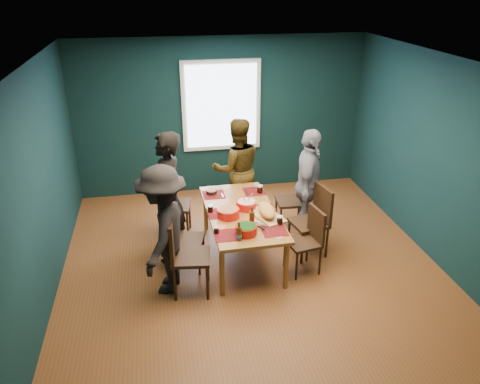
% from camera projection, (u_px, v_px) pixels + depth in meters
% --- Properties ---
extents(room, '(5.01, 5.01, 2.71)m').
position_uv_depth(room, '(246.00, 162.00, 6.09)').
color(room, brown).
rests_on(room, ground).
extents(dining_table, '(0.95, 1.84, 0.69)m').
position_uv_depth(dining_table, '(242.00, 216.00, 6.32)').
color(dining_table, olive).
rests_on(dining_table, floor).
extents(chair_left_far, '(0.51, 0.51, 0.99)m').
position_uv_depth(chair_left_far, '(168.00, 200.00, 6.88)').
color(chair_left_far, '#311D10').
rests_on(chair_left_far, floor).
extents(chair_left_mid, '(0.49, 0.49, 0.87)m').
position_uv_depth(chair_left_mid, '(182.00, 234.00, 6.12)').
color(chair_left_mid, '#311D10').
rests_on(chair_left_mid, floor).
extents(chair_left_near, '(0.51, 0.51, 1.01)m').
position_uv_depth(chair_left_near, '(183.00, 250.00, 5.61)').
color(chair_left_near, '#311D10').
rests_on(chair_left_near, floor).
extents(chair_right_far, '(0.45, 0.45, 0.94)m').
position_uv_depth(chair_right_far, '(297.00, 195.00, 7.09)').
color(chair_right_far, '#311D10').
rests_on(chair_right_far, floor).
extents(chair_right_mid, '(0.53, 0.53, 1.00)m').
position_uv_depth(chair_right_mid, '(315.00, 216.00, 6.42)').
color(chair_right_mid, '#311D10').
rests_on(chair_right_mid, floor).
extents(chair_right_near, '(0.47, 0.47, 0.88)m').
position_uv_depth(chair_right_near, '(309.00, 236.00, 6.06)').
color(chair_right_near, '#311D10').
rests_on(chair_right_near, floor).
extents(person_far_left, '(0.53, 0.72, 1.81)m').
position_uv_depth(person_far_left, '(168.00, 198.00, 6.18)').
color(person_far_left, black).
rests_on(person_far_left, floor).
extents(person_back, '(0.82, 0.65, 1.63)m').
position_uv_depth(person_back, '(237.00, 169.00, 7.33)').
color(person_back, black).
rests_on(person_back, floor).
extents(person_right, '(0.75, 1.06, 1.67)m').
position_uv_depth(person_right, '(308.00, 185.00, 6.73)').
color(person_right, silver).
rests_on(person_right, floor).
extents(person_near_left, '(0.91, 1.20, 1.64)m').
position_uv_depth(person_near_left, '(164.00, 230.00, 5.57)').
color(person_near_left, black).
rests_on(person_near_left, floor).
extents(bowl_salad, '(0.29, 0.29, 0.12)m').
position_uv_depth(bowl_salad, '(228.00, 212.00, 6.12)').
color(bowl_salad, red).
rests_on(bowl_salad, dining_table).
extents(bowl_dumpling, '(0.27, 0.27, 0.25)m').
position_uv_depth(bowl_dumpling, '(246.00, 205.00, 6.34)').
color(bowl_dumpling, red).
rests_on(bowl_dumpling, dining_table).
extents(bowl_herbs, '(0.27, 0.27, 0.12)m').
position_uv_depth(bowl_herbs, '(246.00, 230.00, 5.72)').
color(bowl_herbs, red).
rests_on(bowl_herbs, dining_table).
extents(cutting_board, '(0.46, 0.72, 0.15)m').
position_uv_depth(cutting_board, '(267.00, 212.00, 6.14)').
color(cutting_board, tan).
rests_on(cutting_board, dining_table).
extents(small_bowl, '(0.15, 0.15, 0.06)m').
position_uv_depth(small_bowl, '(211.00, 192.00, 6.78)').
color(small_bowl, black).
rests_on(small_bowl, dining_table).
extents(beer_bottle_a, '(0.07, 0.07, 0.24)m').
position_uv_depth(beer_bottle_a, '(239.00, 234.00, 5.58)').
color(beer_bottle_a, '#46230C').
rests_on(beer_bottle_a, dining_table).
extents(beer_bottle_b, '(0.07, 0.07, 0.26)m').
position_uv_depth(beer_bottle_b, '(252.00, 218.00, 5.91)').
color(beer_bottle_b, '#46230C').
rests_on(beer_bottle_b, dining_table).
extents(cola_glass_a, '(0.07, 0.07, 0.09)m').
position_uv_depth(cola_glass_a, '(216.00, 230.00, 5.74)').
color(cola_glass_a, black).
rests_on(cola_glass_a, dining_table).
extents(cola_glass_b, '(0.08, 0.08, 0.11)m').
position_uv_depth(cola_glass_b, '(280.00, 220.00, 5.95)').
color(cola_glass_b, black).
rests_on(cola_glass_b, dining_table).
extents(cola_glass_c, '(0.08, 0.08, 0.12)m').
position_uv_depth(cola_glass_c, '(260.00, 189.00, 6.80)').
color(cola_glass_c, black).
rests_on(cola_glass_c, dining_table).
extents(cola_glass_d, '(0.07, 0.07, 0.10)m').
position_uv_depth(cola_glass_d, '(210.00, 208.00, 6.25)').
color(cola_glass_d, black).
rests_on(cola_glass_d, dining_table).
extents(napkin_a, '(0.22, 0.22, 0.00)m').
position_uv_depth(napkin_a, '(268.00, 209.00, 6.35)').
color(napkin_a, '#E2665F').
rests_on(napkin_a, dining_table).
extents(napkin_b, '(0.17, 0.17, 0.00)m').
position_uv_depth(napkin_b, '(220.00, 227.00, 5.89)').
color(napkin_b, '#E2665F').
rests_on(napkin_b, dining_table).
extents(napkin_c, '(0.23, 0.23, 0.00)m').
position_uv_depth(napkin_c, '(278.00, 235.00, 5.72)').
color(napkin_c, '#E2665F').
rests_on(napkin_c, dining_table).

